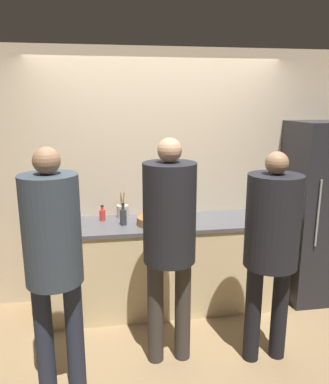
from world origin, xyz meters
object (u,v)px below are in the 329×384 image
Objects in this scene: person_center at (169,230)px; bottle_red at (102,214)px; person_left at (53,249)px; potted_plant at (48,208)px; bottle_dark at (123,216)px; refrigerator at (317,212)px; fruit_bowl at (152,220)px; person_right at (272,236)px; utensil_crock at (123,211)px; cup_red at (50,224)px.

person_center reaches higher than bottle_red.
person_left reaches higher than potted_plant.
person_left is at bearing -117.85° from bottle_dark.
refrigerator is 12.10× the size of bottle_red.
person_right is at bearing -45.82° from fruit_bowl.
refrigerator reaches higher than person_center.
person_center reaches higher than utensil_crock.
person_center is 0.85m from bottle_dark.
refrigerator is at bearing 21.70° from person_left.
fruit_bowl is 1.03m from potted_plant.
bottle_red is (-0.52, 0.95, -0.14)m from person_center.
utensil_crock reaches higher than bottle_dark.
utensil_crock is 0.73m from potted_plant.
person_right is at bearing -45.84° from utensil_crock.
bottle_red is at bearing -4.40° from potted_plant.
fruit_bowl is (-0.05, 0.75, -0.16)m from person_center.
cup_red is at bearing 178.94° from fruit_bowl.
person_right reaches higher than bottle_red.
refrigerator reaches higher than bottle_red.
bottle_red is 0.53m from potted_plant.
fruit_bowl is at bearing 134.18° from person_right.
bottle_dark is 0.68m from cup_red.
refrigerator reaches higher than cup_red.
potted_plant is at bearing 136.57° from person_center.
fruit_bowl is 1.84× the size of bottle_red.
potted_plant reaches higher than bottle_dark.
bottle_dark reaches higher than bottle_red.
person_center is at bearing -72.96° from utensil_crock.
person_left is at bearing -80.09° from potted_plant.
potted_plant is (-0.05, 0.22, 0.09)m from cup_red.
refrigerator is 1.05× the size of person_left.
fruit_bowl is (0.79, 0.95, -0.14)m from person_left.
person_right is at bearing -26.06° from cup_red.
potted_plant is at bearing 175.60° from bottle_red.
utensil_crock is (-0.27, 0.28, 0.03)m from fruit_bowl.
person_left is 1.21m from potted_plant.
refrigerator is 7.05× the size of utensil_crock.
person_right is 6.44× the size of utensil_crock.
bottle_red is (-0.20, -0.08, -0.01)m from utensil_crock.
person_center is 0.79m from person_right.
potted_plant is at bearing 163.68° from bottle_dark.
bottle_red is (0.32, 1.15, -0.12)m from person_left.
person_right is (-0.93, -0.92, 0.12)m from refrigerator.
refrigerator reaches higher than bottle_dark.
bottle_red is 1.81× the size of cup_red.
person_center is 1.44m from potted_plant.
bottle_dark is at bearing 112.32° from person_center.
fruit_bowl is 1.13× the size of potted_plant.
person_center is 6.82× the size of utensil_crock.
utensil_crock is at bearing 107.04° from person_center.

